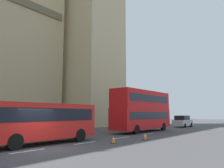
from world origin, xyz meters
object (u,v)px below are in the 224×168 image
Objects in this scene: sedan_lead at (183,121)px; traffic_cone_middle at (145,136)px; double_decker_bus at (142,109)px; traffic_cone_west at (113,139)px.

traffic_cone_middle is at bearing -167.57° from sedan_lead.
traffic_cone_middle is (-6.87, -4.41, -2.43)m from double_decker_bus.
sedan_lead is (12.12, -0.23, -1.80)m from double_decker_bus.
traffic_cone_middle is at bearing -147.26° from double_decker_bus.
double_decker_bus is 12.25m from sedan_lead.
double_decker_bus reaches higher than sedan_lead.
traffic_cone_west is at bearing -160.08° from double_decker_bus.
sedan_lead is 19.45m from traffic_cone_middle.
double_decker_bus is 2.26× the size of sedan_lead.
double_decker_bus is 17.16× the size of traffic_cone_west.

